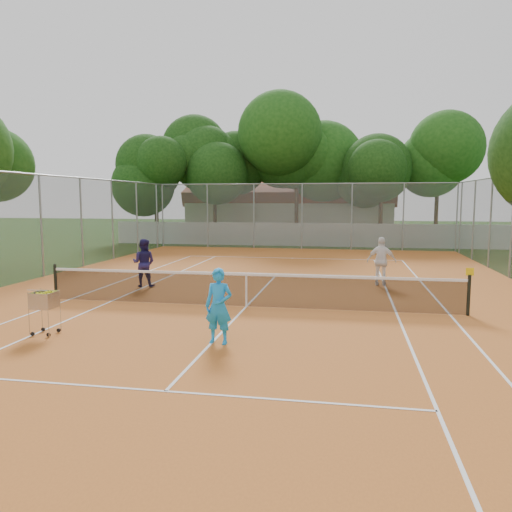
% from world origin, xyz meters
% --- Properties ---
extents(ground, '(120.00, 120.00, 0.00)m').
position_xyz_m(ground, '(0.00, 0.00, 0.00)').
color(ground, '#17350E').
rests_on(ground, ground).
extents(court_pad, '(18.00, 34.00, 0.02)m').
position_xyz_m(court_pad, '(0.00, 0.00, 0.01)').
color(court_pad, '#BC6424').
rests_on(court_pad, ground).
extents(court_lines, '(10.98, 23.78, 0.01)m').
position_xyz_m(court_lines, '(0.00, 0.00, 0.02)').
color(court_lines, white).
rests_on(court_lines, court_pad).
extents(tennis_net, '(11.88, 0.10, 0.98)m').
position_xyz_m(tennis_net, '(0.00, 0.00, 0.51)').
color(tennis_net, black).
rests_on(tennis_net, court_pad).
extents(perimeter_fence, '(18.00, 34.00, 4.00)m').
position_xyz_m(perimeter_fence, '(0.00, 0.00, 2.00)').
color(perimeter_fence, slate).
rests_on(perimeter_fence, ground).
extents(boundary_wall, '(26.00, 0.30, 1.50)m').
position_xyz_m(boundary_wall, '(0.00, 19.00, 0.75)').
color(boundary_wall, silver).
rests_on(boundary_wall, ground).
extents(clubhouse, '(16.40, 9.00, 4.40)m').
position_xyz_m(clubhouse, '(-2.00, 29.00, 2.20)').
color(clubhouse, beige).
rests_on(clubhouse, ground).
extents(tropical_trees, '(29.00, 19.00, 10.00)m').
position_xyz_m(tropical_trees, '(0.00, 22.00, 5.00)').
color(tropical_trees, '#11330C').
rests_on(tropical_trees, ground).
extents(player_near, '(0.61, 0.43, 1.60)m').
position_xyz_m(player_near, '(0.15, -3.65, 0.82)').
color(player_near, '#1B97ED').
rests_on(player_near, court_pad).
extents(player_far_left, '(0.84, 0.67, 1.67)m').
position_xyz_m(player_far_left, '(-4.17, 2.57, 0.85)').
color(player_far_left, '#201A4E').
rests_on(player_far_left, court_pad).
extents(player_far_right, '(1.05, 0.53, 1.72)m').
position_xyz_m(player_far_right, '(3.98, 4.33, 0.88)').
color(player_far_right, white).
rests_on(player_far_right, court_pad).
extents(ball_hopper, '(0.67, 0.67, 1.07)m').
position_xyz_m(ball_hopper, '(-3.86, -3.70, 0.55)').
color(ball_hopper, '#B4B5BB').
rests_on(ball_hopper, court_pad).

